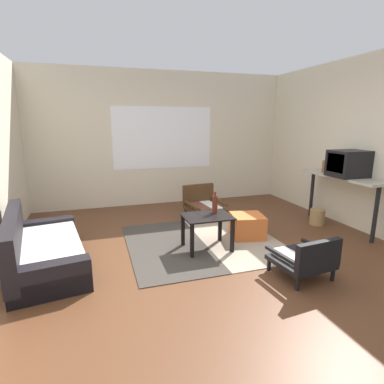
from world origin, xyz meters
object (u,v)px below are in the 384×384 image
console_shelf (342,182)px  glass_bottle (215,204)px  clay_vase (330,166)px  wicker_basket (317,217)px  armchair_by_window (203,203)px  ottoman_orange (247,226)px  crt_television (349,164)px  coffee_table (207,223)px  armchair_striped_foreground (305,258)px  couch (41,251)px

console_shelf → glass_bottle: size_ratio=4.92×
clay_vase → wicker_basket: size_ratio=1.05×
armchair_by_window → clay_vase: size_ratio=2.52×
ottoman_orange → crt_television: (1.61, -0.17, 0.90)m
ottoman_orange → clay_vase: clay_vase is taller
coffee_table → console_shelf: console_shelf is taller
console_shelf → wicker_basket: console_shelf is taller
console_shelf → crt_television: (-0.00, -0.10, 0.31)m
armchair_striped_foreground → ottoman_orange: bearing=90.8°
coffee_table → glass_bottle: size_ratio=2.14×
crt_television → ottoman_orange: bearing=173.8°
armchair_by_window → wicker_basket: armchair_by_window is taller
glass_bottle → console_shelf: bearing=1.7°
armchair_by_window → ottoman_orange: armchair_by_window is taller
armchair_striped_foreground → ottoman_orange: size_ratio=1.37×
console_shelf → crt_television: crt_television is taller
couch → wicker_basket: (4.20, 0.30, -0.08)m
glass_bottle → clay_vase: bearing=9.3°
coffee_table → crt_television: (2.34, 0.06, 0.70)m
couch → glass_bottle: 2.24m
armchair_by_window → ottoman_orange: 1.24m
coffee_table → glass_bottle: 0.29m
wicker_basket → crt_television: bearing=-59.4°
ottoman_orange → clay_vase: 1.81m
ottoman_orange → wicker_basket: ottoman_orange is taller
armchair_by_window → crt_television: 2.48m
armchair_striped_foreground → console_shelf: bearing=37.9°
crt_television → clay_vase: 0.41m
couch → armchair_by_window: 2.85m
ottoman_orange → console_shelf: (1.61, -0.07, 0.59)m
wicker_basket → clay_vase: bearing=15.0°
armchair_by_window → wicker_basket: bearing=-31.5°
armchair_by_window → ottoman_orange: (0.28, -1.20, -0.06)m
couch → clay_vase: clay_vase is taller
armchair_striped_foreground → wicker_basket: armchair_striped_foreground is taller
armchair_by_window → console_shelf: bearing=-34.0°
couch → ottoman_orange: bearing=2.8°
couch → crt_television: 4.49m
console_shelf → wicker_basket: (-0.20, 0.24, -0.63)m
armchair_striped_foreground → wicker_basket: (1.39, 1.48, -0.11)m
crt_television → couch: bearing=179.5°
glass_bottle → ottoman_orange: bearing=13.3°
couch → glass_bottle: size_ratio=6.07×
ottoman_orange → console_shelf: bearing=-2.6°
coffee_table → couch: bearing=177.3°
armchair_by_window → couch: bearing=-151.9°
coffee_table → ottoman_orange: coffee_table is taller
armchair_striped_foreground → wicker_basket: 2.03m
armchair_by_window → clay_vase: clay_vase is taller
ottoman_orange → crt_television: bearing=-6.2°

